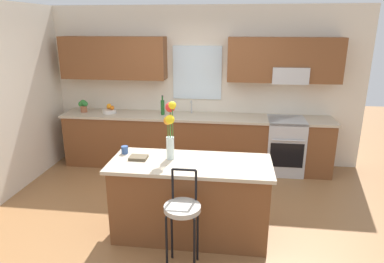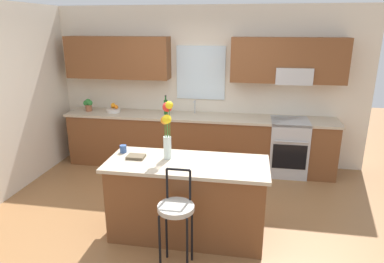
% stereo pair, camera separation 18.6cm
% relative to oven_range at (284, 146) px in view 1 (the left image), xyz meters
% --- Properties ---
extents(ground_plane, '(14.00, 14.00, 0.00)m').
position_rel_oven_range_xyz_m(ground_plane, '(-1.51, -1.68, -0.46)').
color(ground_plane, olive).
extents(back_wall_assembly, '(5.60, 0.50, 2.70)m').
position_rel_oven_range_xyz_m(back_wall_assembly, '(-1.48, 0.31, 1.05)').
color(back_wall_assembly, beige).
rests_on(back_wall_assembly, ground).
extents(counter_run, '(4.56, 0.64, 0.92)m').
position_rel_oven_range_xyz_m(counter_run, '(-1.51, 0.02, 0.01)').
color(counter_run, brown).
rests_on(counter_run, ground).
extents(sink_faucet, '(0.02, 0.13, 0.23)m').
position_rel_oven_range_xyz_m(sink_faucet, '(-1.59, 0.17, 0.60)').
color(sink_faucet, '#B7BABC').
rests_on(sink_faucet, counter_run).
extents(oven_range, '(0.60, 0.64, 0.92)m').
position_rel_oven_range_xyz_m(oven_range, '(0.00, 0.00, 0.00)').
color(oven_range, '#B7BABC').
rests_on(oven_range, ground).
extents(kitchen_island, '(1.81, 0.76, 0.92)m').
position_rel_oven_range_xyz_m(kitchen_island, '(-1.32, -2.01, 0.00)').
color(kitchen_island, brown).
rests_on(kitchen_island, ground).
extents(bar_stool_near, '(0.36, 0.36, 1.04)m').
position_rel_oven_range_xyz_m(bar_stool_near, '(-1.32, -2.60, 0.18)').
color(bar_stool_near, black).
rests_on(bar_stool_near, ground).
extents(flower_vase, '(0.15, 0.17, 0.67)m').
position_rel_oven_range_xyz_m(flower_vase, '(-1.55, -1.93, 0.85)').
color(flower_vase, silver).
rests_on(flower_vase, kitchen_island).
extents(mug_ceramic, '(0.08, 0.08, 0.09)m').
position_rel_oven_range_xyz_m(mug_ceramic, '(-2.12, -1.84, 0.51)').
color(mug_ceramic, '#33518C').
rests_on(mug_ceramic, kitchen_island).
extents(cookbook, '(0.20, 0.15, 0.03)m').
position_rel_oven_range_xyz_m(cookbook, '(-1.92, -1.99, 0.48)').
color(cookbook, brown).
rests_on(cookbook, kitchen_island).
extents(fruit_bowl_oranges, '(0.24, 0.24, 0.16)m').
position_rel_oven_range_xyz_m(fruit_bowl_oranges, '(-3.00, 0.03, 0.51)').
color(fruit_bowl_oranges, silver).
rests_on(fruit_bowl_oranges, counter_run).
extents(bottle_olive_oil, '(0.06, 0.06, 0.33)m').
position_rel_oven_range_xyz_m(bottle_olive_oil, '(-2.06, 0.02, 0.59)').
color(bottle_olive_oil, '#1E5923').
rests_on(bottle_olive_oil, counter_run).
extents(potted_plant_small, '(0.18, 0.12, 0.22)m').
position_rel_oven_range_xyz_m(potted_plant_small, '(-3.47, 0.03, 0.58)').
color(potted_plant_small, '#9E5B3D').
rests_on(potted_plant_small, counter_run).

